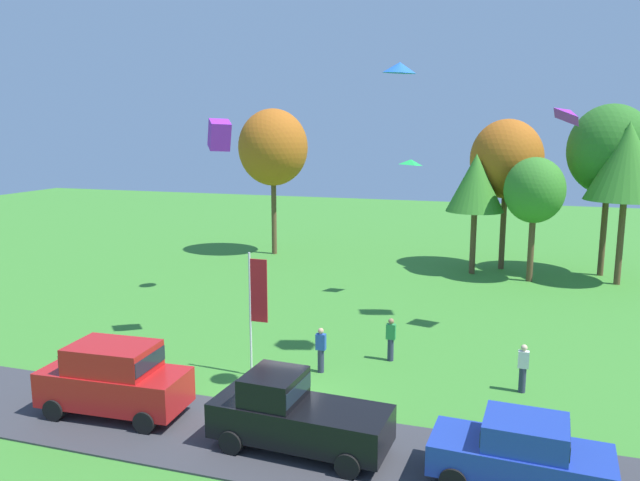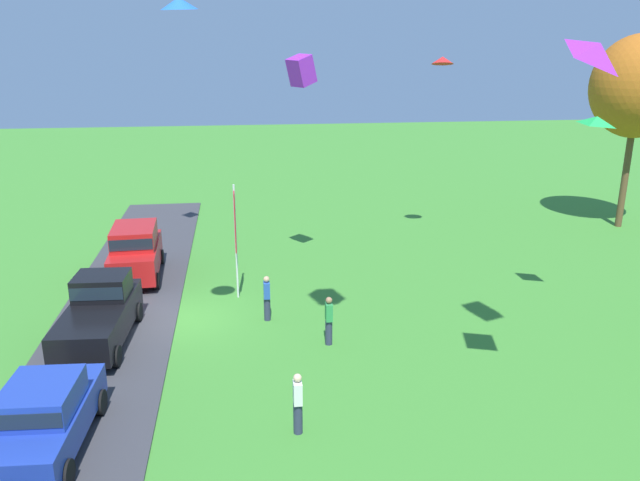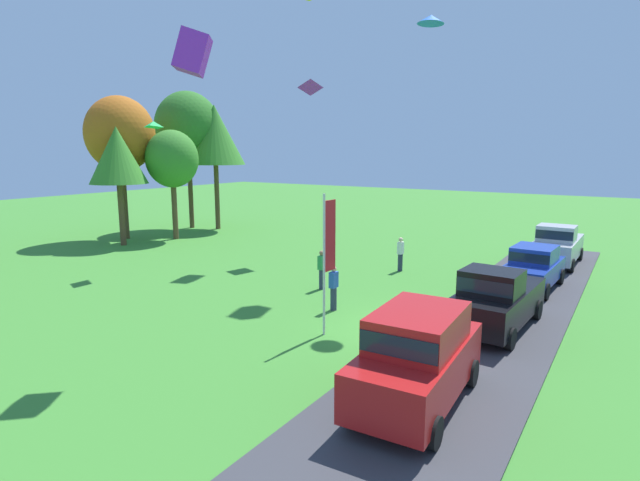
% 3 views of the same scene
% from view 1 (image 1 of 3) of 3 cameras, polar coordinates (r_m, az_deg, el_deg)
% --- Properties ---
extents(ground_plane, '(120.00, 120.00, 0.00)m').
position_cam_1_polar(ground_plane, '(21.10, -3.77, -14.89)').
color(ground_plane, '#3D842D').
extents(pavement_strip, '(36.00, 4.40, 0.06)m').
position_cam_1_polar(pavement_strip, '(19.18, -6.44, -17.55)').
color(pavement_strip, '#38383D').
rests_on(pavement_strip, ground).
extents(car_suv_mid_row, '(4.68, 2.22, 2.28)m').
position_cam_1_polar(car_suv_mid_row, '(20.98, -18.32, -11.71)').
color(car_suv_mid_row, red).
rests_on(car_suv_mid_row, ground).
extents(car_pickup_near_entrance, '(5.10, 2.27, 2.14)m').
position_cam_1_polar(car_pickup_near_entrance, '(18.07, -2.41, -15.50)').
color(car_pickup_near_entrance, black).
rests_on(car_pickup_near_entrance, ground).
extents(car_sedan_by_flagpole, '(4.49, 2.15, 1.84)m').
position_cam_1_polar(car_sedan_by_flagpole, '(17.10, 17.96, -17.85)').
color(car_sedan_by_flagpole, '#1E389E').
rests_on(car_sedan_by_flagpole, ground).
extents(person_on_lawn, '(0.36, 0.24, 1.71)m').
position_cam_1_polar(person_on_lawn, '(22.82, 18.07, -11.01)').
color(person_on_lawn, '#2D334C').
rests_on(person_on_lawn, ground).
extents(person_watching_sky, '(0.36, 0.24, 1.71)m').
position_cam_1_polar(person_watching_sky, '(24.66, 6.49, -8.94)').
color(person_watching_sky, '#2D334C').
rests_on(person_watching_sky, ground).
extents(person_beside_suv, '(0.36, 0.24, 1.71)m').
position_cam_1_polar(person_beside_suv, '(23.40, 0.08, -9.95)').
color(person_beside_suv, '#2D334C').
rests_on(person_beside_suv, ground).
extents(tree_far_right, '(4.88, 4.88, 10.31)m').
position_cam_1_polar(tree_far_right, '(44.34, -4.31, 8.46)').
color(tree_far_right, brown).
rests_on(tree_far_right, ground).
extents(tree_right_of_center, '(3.52, 3.52, 7.43)m').
position_cam_1_polar(tree_right_of_center, '(39.32, 14.04, 5.09)').
color(tree_right_of_center, brown).
rests_on(tree_right_of_center, ground).
extents(tree_lone_near, '(4.51, 4.51, 9.53)m').
position_cam_1_polar(tree_lone_near, '(41.10, 16.69, 7.11)').
color(tree_lone_near, brown).
rests_on(tree_lone_near, ground).
extents(tree_far_left, '(3.47, 3.47, 7.32)m').
position_cam_1_polar(tree_far_left, '(38.25, 19.02, 4.32)').
color(tree_far_left, brown).
rests_on(tree_far_left, ground).
extents(tree_center_back, '(4.92, 4.92, 10.38)m').
position_cam_1_polar(tree_center_back, '(41.30, 24.99, 7.49)').
color(tree_center_back, brown).
rests_on(tree_center_back, ground).
extents(tree_left_of_center, '(4.42, 4.42, 9.34)m').
position_cam_1_polar(tree_left_of_center, '(39.29, 26.28, 6.48)').
color(tree_left_of_center, brown).
rests_on(tree_left_of_center, ground).
extents(flag_banner, '(0.71, 0.08, 4.61)m').
position_cam_1_polar(flag_banner, '(22.55, -5.87, -5.33)').
color(flag_banner, silver).
rests_on(flag_banner, ground).
extents(kite_delta_near_flag, '(1.36, 1.35, 0.37)m').
position_cam_1_polar(kite_delta_near_flag, '(19.10, 7.29, 15.41)').
color(kite_delta_near_flag, blue).
extents(kite_diamond_trailing_tail, '(1.24, 1.17, 0.38)m').
position_cam_1_polar(kite_diamond_trailing_tail, '(32.61, 8.32, 7.10)').
color(kite_diamond_trailing_tail, green).
extents(kite_box_low_drifter, '(1.31, 1.33, 1.32)m').
position_cam_1_polar(kite_box_low_drifter, '(25.52, -9.18, 9.51)').
color(kite_box_low_drifter, purple).
extents(kite_diamond_mid_center, '(1.47, 1.46, 0.83)m').
position_cam_1_polar(kite_diamond_mid_center, '(27.66, 21.90, 10.67)').
color(kite_diamond_mid_center, purple).
extents(kite_delta_over_trees, '(1.29, 1.26, 0.50)m').
position_cam_1_polar(kite_delta_over_trees, '(33.33, -9.00, 10.20)').
color(kite_delta_over_trees, red).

